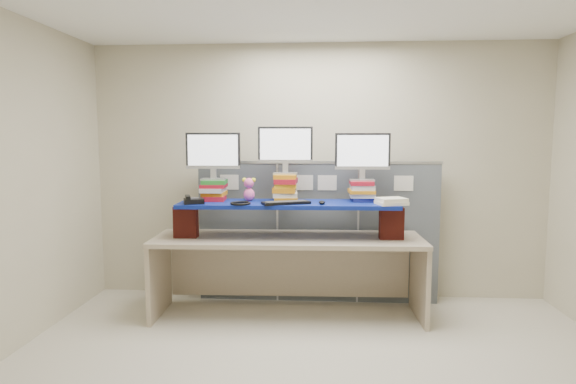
# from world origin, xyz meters

# --- Properties ---
(room) EXTENTS (5.00, 4.00, 2.80)m
(room) POSITION_xyz_m (0.00, 0.00, 1.40)
(room) COLOR beige
(room) RESTS_ON ground
(cubicle_partition) EXTENTS (2.60, 0.06, 1.53)m
(cubicle_partition) POSITION_xyz_m (-0.00, 1.78, 0.77)
(cubicle_partition) COLOR #4F555D
(cubicle_partition) RESTS_ON ground
(desk) EXTENTS (2.66, 0.85, 0.80)m
(desk) POSITION_xyz_m (-0.29, 1.30, 0.64)
(desk) COLOR tan
(desk) RESTS_ON ground
(brick_pier_left) EXTENTS (0.23, 0.13, 0.31)m
(brick_pier_left) POSITION_xyz_m (-1.28, 1.22, 0.96)
(brick_pier_left) COLOR maroon
(brick_pier_left) RESTS_ON desk
(brick_pier_right) EXTENTS (0.23, 0.13, 0.31)m
(brick_pier_right) POSITION_xyz_m (0.71, 1.28, 0.96)
(brick_pier_right) COLOR maroon
(brick_pier_right) RESTS_ON desk
(blue_board) EXTENTS (2.13, 0.59, 0.04)m
(blue_board) POSITION_xyz_m (-0.29, 1.30, 1.13)
(blue_board) COLOR #08086C
(blue_board) RESTS_ON brick_pier_left
(book_stack_left) EXTENTS (0.25, 0.30, 0.21)m
(book_stack_left) POSITION_xyz_m (-1.04, 1.40, 1.25)
(book_stack_left) COLOR #A51223
(book_stack_left) RESTS_ON blue_board
(book_stack_center) EXTENTS (0.26, 0.31, 0.26)m
(book_stack_center) POSITION_xyz_m (-0.32, 1.42, 1.28)
(book_stack_center) COLOR orange
(book_stack_center) RESTS_ON blue_board
(book_stack_right) EXTENTS (0.27, 0.31, 0.20)m
(book_stack_right) POSITION_xyz_m (0.44, 1.45, 1.25)
(book_stack_right) COLOR navy
(book_stack_right) RESTS_ON blue_board
(monitor_left) EXTENTS (0.54, 0.16, 0.47)m
(monitor_left) POSITION_xyz_m (-1.04, 1.40, 1.62)
(monitor_left) COLOR #B0B1B6
(monitor_left) RESTS_ON book_stack_left
(monitor_center) EXTENTS (0.54, 0.16, 0.47)m
(monitor_center) POSITION_xyz_m (-0.32, 1.42, 1.68)
(monitor_center) COLOR #B0B1B6
(monitor_center) RESTS_ON book_stack_center
(monitor_right) EXTENTS (0.54, 0.16, 0.47)m
(monitor_right) POSITION_xyz_m (0.44, 1.44, 1.62)
(monitor_right) COLOR #B0B1B6
(monitor_right) RESTS_ON book_stack_right
(keyboard) EXTENTS (0.48, 0.31, 0.03)m
(keyboard) POSITION_xyz_m (-0.30, 1.16, 1.16)
(keyboard) COLOR black
(keyboard) RESTS_ON blue_board
(mouse) EXTENTS (0.08, 0.12, 0.04)m
(mouse) POSITION_xyz_m (0.04, 1.17, 1.17)
(mouse) COLOR black
(mouse) RESTS_ON blue_board
(desk_phone) EXTENTS (0.23, 0.22, 0.08)m
(desk_phone) POSITION_xyz_m (-1.18, 1.13, 1.18)
(desk_phone) COLOR black
(desk_phone) RESTS_ON blue_board
(headset) EXTENTS (0.25, 0.25, 0.02)m
(headset) POSITION_xyz_m (-0.72, 1.11, 1.16)
(headset) COLOR black
(headset) RESTS_ON blue_board
(plush_toy) EXTENTS (0.14, 0.10, 0.23)m
(plush_toy) POSITION_xyz_m (-0.68, 1.37, 1.27)
(plush_toy) COLOR pink
(plush_toy) RESTS_ON blue_board
(binder_stack) EXTENTS (0.32, 0.29, 0.06)m
(binder_stack) POSITION_xyz_m (0.70, 1.20, 1.18)
(binder_stack) COLOR white
(binder_stack) RESTS_ON blue_board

